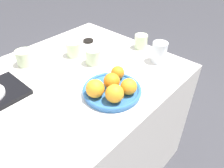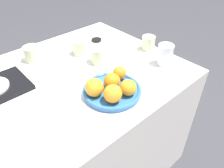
# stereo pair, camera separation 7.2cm
# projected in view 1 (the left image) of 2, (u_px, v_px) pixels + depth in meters

# --- Properties ---
(table) EXTENTS (1.20, 0.86, 0.73)m
(table) POSITION_uv_depth(u_px,v_px,m) (67.00, 135.00, 1.23)
(table) COLOR silver
(table) RESTS_ON ground_plane
(fruit_platter) EXTENTS (0.26, 0.26, 0.03)m
(fruit_platter) POSITION_uv_depth(u_px,v_px,m) (112.00, 91.00, 0.95)
(fruit_platter) COLOR #336BAD
(fruit_platter) RESTS_ON table
(orange_0) EXTENTS (0.07, 0.07, 0.07)m
(orange_0) POSITION_uv_depth(u_px,v_px,m) (112.00, 81.00, 0.93)
(orange_0) COLOR orange
(orange_0) RESTS_ON fruit_platter
(orange_1) EXTENTS (0.08, 0.08, 0.08)m
(orange_1) POSITION_uv_depth(u_px,v_px,m) (115.00, 94.00, 0.86)
(orange_1) COLOR orange
(orange_1) RESTS_ON fruit_platter
(orange_2) EXTENTS (0.08, 0.08, 0.08)m
(orange_2) POSITION_uv_depth(u_px,v_px,m) (95.00, 89.00, 0.89)
(orange_2) COLOR orange
(orange_2) RESTS_ON fruit_platter
(orange_3) EXTENTS (0.07, 0.07, 0.07)m
(orange_3) POSITION_uv_depth(u_px,v_px,m) (129.00, 87.00, 0.91)
(orange_3) COLOR orange
(orange_3) RESTS_ON fruit_platter
(orange_4) EXTENTS (0.06, 0.06, 0.06)m
(orange_4) POSITION_uv_depth(u_px,v_px,m) (118.00, 73.00, 0.99)
(orange_4) COLOR orange
(orange_4) RESTS_ON fruit_platter
(water_glass) EXTENTS (0.08, 0.08, 0.11)m
(water_glass) POSITION_uv_depth(u_px,v_px,m) (159.00, 52.00, 1.14)
(water_glass) COLOR silver
(water_glass) RESTS_ON table
(cup_0) EXTENTS (0.07, 0.07, 0.08)m
(cup_0) POSITION_uv_depth(u_px,v_px,m) (141.00, 41.00, 1.27)
(cup_0) COLOR beige
(cup_0) RESTS_ON table
(cup_1) EXTENTS (0.08, 0.08, 0.08)m
(cup_1) POSITION_uv_depth(u_px,v_px,m) (93.00, 56.00, 1.13)
(cup_1) COLOR beige
(cup_1) RESTS_ON table
(cup_2) EXTENTS (0.08, 0.08, 0.08)m
(cup_2) POSITION_uv_depth(u_px,v_px,m) (73.00, 49.00, 1.20)
(cup_2) COLOR beige
(cup_2) RESTS_ON table
(cup_3) EXTENTS (0.09, 0.09, 0.08)m
(cup_3) POSITION_uv_depth(u_px,v_px,m) (25.00, 58.00, 1.12)
(cup_3) COLOR beige
(cup_3) RESTS_ON table
(soy_dish) EXTENTS (0.06, 0.06, 0.01)m
(soy_dish) POSITION_uv_depth(u_px,v_px,m) (88.00, 41.00, 1.35)
(soy_dish) COLOR black
(soy_dish) RESTS_ON table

